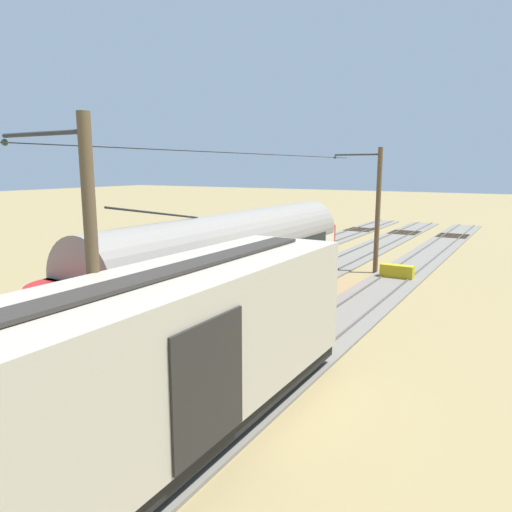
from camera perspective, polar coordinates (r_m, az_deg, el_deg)
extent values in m
plane|color=#937F51|center=(19.28, -5.33, -8.09)|extent=(220.00, 220.00, 0.00)
cube|color=slate|center=(17.24, 6.36, -10.22)|extent=(2.80, 80.00, 0.10)
cube|color=#59544C|center=(17.50, 4.19, -9.55)|extent=(0.07, 80.00, 0.08)
cube|color=#59544C|center=(16.95, 8.61, -10.32)|extent=(0.07, 80.00, 0.08)
cube|color=#382819|center=(47.58, 22.53, 2.42)|extent=(2.50, 0.24, 0.08)
cube|color=#382819|center=(46.94, 22.41, 2.33)|extent=(2.50, 0.24, 0.08)
cube|color=#382819|center=(46.31, 22.29, 2.23)|extent=(2.50, 0.24, 0.08)
cube|color=#382819|center=(45.67, 22.17, 2.13)|extent=(2.50, 0.24, 0.08)
cube|color=#382819|center=(45.03, 22.04, 2.04)|extent=(2.50, 0.24, 0.08)
cube|color=slate|center=(19.27, -5.34, -7.95)|extent=(2.80, 80.00, 0.10)
cube|color=#59544C|center=(19.65, -7.05, -7.33)|extent=(0.07, 80.00, 0.08)
cube|color=#59544C|center=(18.84, -3.56, -8.06)|extent=(0.07, 80.00, 0.08)
cube|color=#382819|center=(48.35, 17.55, 2.85)|extent=(2.50, 0.24, 0.08)
cube|color=#382819|center=(47.72, 17.37, 2.76)|extent=(2.50, 0.24, 0.08)
cube|color=#382819|center=(47.10, 17.18, 2.67)|extent=(2.50, 0.24, 0.08)
cube|color=#382819|center=(46.47, 16.99, 2.59)|extent=(2.50, 0.24, 0.08)
cube|color=#382819|center=(45.84, 16.79, 2.49)|extent=(2.50, 0.24, 0.08)
cube|color=slate|center=(21.93, -14.41, -5.94)|extent=(2.80, 80.00, 0.10)
cube|color=#59544C|center=(22.41, -15.72, -5.41)|extent=(0.07, 80.00, 0.08)
cube|color=#59544C|center=(21.42, -13.05, -6.02)|extent=(0.07, 80.00, 0.08)
cube|color=#382819|center=(49.48, 12.76, 3.24)|extent=(2.50, 0.24, 0.08)
cube|color=#382819|center=(48.86, 12.52, 3.16)|extent=(2.50, 0.24, 0.08)
cube|color=#382819|center=(48.25, 12.27, 3.08)|extent=(2.50, 0.24, 0.08)
cube|color=#382819|center=(47.64, 12.03, 3.00)|extent=(2.50, 0.24, 0.08)
cube|color=#382819|center=(47.03, 11.77, 2.91)|extent=(2.50, 0.24, 0.08)
cube|color=red|center=(20.37, -2.64, -4.96)|extent=(2.65, 15.99, 0.55)
cube|color=red|center=(20.18, -2.65, -2.91)|extent=(2.55, 15.99, 0.95)
cube|color=beige|center=(19.98, -2.68, -0.12)|extent=(2.55, 15.99, 1.05)
cylinder|color=gray|center=(19.89, -2.69, 1.37)|extent=(2.65, 15.67, 2.65)
cylinder|color=red|center=(26.99, 6.64, 0.99)|extent=(2.55, 2.55, 2.55)
cylinder|color=red|center=(14.41, -20.46, -8.06)|extent=(2.55, 2.55, 2.55)
cube|color=black|center=(27.88, 7.64, 3.37)|extent=(1.63, 0.08, 0.36)
cube|color=black|center=(27.95, 7.66, 2.74)|extent=(1.73, 0.06, 0.80)
cube|color=black|center=(19.31, 0.53, -0.48)|extent=(0.04, 13.43, 0.80)
cube|color=black|center=(20.71, -5.67, 0.22)|extent=(0.04, 13.43, 0.80)
cylinder|color=silver|center=(28.18, 7.68, 0.85)|extent=(0.24, 0.06, 0.24)
cube|color=gray|center=(28.29, 7.59, -1.02)|extent=(1.94, 0.12, 0.20)
cylinder|color=black|center=(16.10, -11.70, 4.99)|extent=(0.07, 4.31, 0.75)
cylinder|color=black|center=(24.40, 5.41, -2.75)|extent=(0.10, 0.76, 0.76)
cylinder|color=black|center=(25.03, 2.43, -2.37)|extent=(0.10, 0.76, 0.76)
cylinder|color=black|center=(16.12, -10.63, -9.90)|extent=(0.10, 0.76, 0.76)
cylinder|color=black|center=(17.06, -14.30, -8.90)|extent=(0.10, 0.76, 0.76)
cube|color=#B2A893|center=(10.22, -12.39, -11.58)|extent=(2.90, 13.20, 3.20)
cube|color=#332D28|center=(9.73, -12.78, -2.47)|extent=(0.70, 11.88, 0.08)
cube|color=black|center=(11.02, -12.00, -20.30)|extent=(2.70, 13.20, 0.36)
cube|color=black|center=(9.45, -5.51, -14.98)|extent=(0.06, 2.20, 2.56)
cylinder|color=black|center=(14.01, 3.47, -12.77)|extent=(0.10, 0.84, 0.84)
cylinder|color=black|center=(14.67, -1.63, -11.65)|extent=(0.10, 0.84, 0.84)
cylinder|color=brown|center=(28.68, 14.24, 5.15)|extent=(0.28, 0.28, 7.24)
cylinder|color=#2D2D2D|center=(29.00, 11.91, 11.68)|extent=(2.72, 0.10, 0.10)
sphere|color=#334733|center=(29.46, 9.34, 11.45)|extent=(0.16, 0.16, 0.16)
cylinder|color=brown|center=(10.88, -18.64, -3.39)|extent=(0.28, 0.28, 7.24)
cylinder|color=#2D2D2D|center=(11.69, -24.07, 13.10)|extent=(2.72, 0.10, 0.10)
sphere|color=#334733|center=(12.80, -27.63, 11.84)|extent=(0.16, 0.16, 0.16)
cylinder|color=black|center=(12.80, -27.63, 11.84)|extent=(0.03, 45.14, 0.03)
cylinder|color=black|center=(29.00, 11.91, 11.68)|extent=(2.72, 0.02, 0.02)
cube|color=#B2A519|center=(27.79, 16.36, -1.83)|extent=(1.80, 0.60, 0.80)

